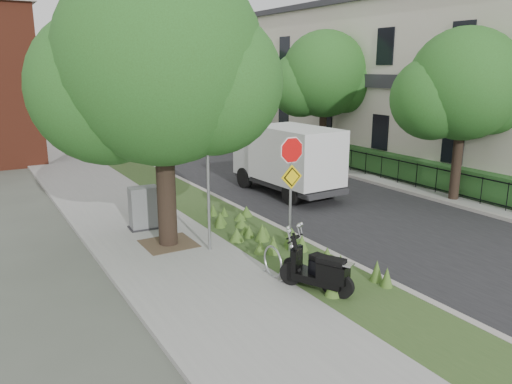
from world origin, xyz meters
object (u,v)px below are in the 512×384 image
Objects in this scene: scooter_far at (317,272)px; box_truck at (288,157)px; scooter_near at (324,276)px; sign_assembly at (291,171)px; utility_cabinet at (144,208)px.

box_truck is at bearing 59.92° from scooter_far.
scooter_far is at bearing 86.20° from scooter_near.
sign_assembly reaches higher than box_truck.
sign_assembly is 2.50× the size of utility_cabinet.
sign_assembly is 2.97m from scooter_far.
utility_cabinet reaches higher than scooter_far.
scooter_near is 9.27m from box_truck.
scooter_far is 1.30× the size of utility_cabinet.
box_truck is 6.65m from utility_cabinet.
scooter_near reaches higher than scooter_far.
sign_assembly is at bearing 71.93° from scooter_near.
scooter_near is at bearing -93.80° from scooter_far.
utility_cabinet is at bearing 106.43° from scooter_near.
scooter_near is 0.28m from scooter_far.
sign_assembly is 3.17m from scooter_near.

